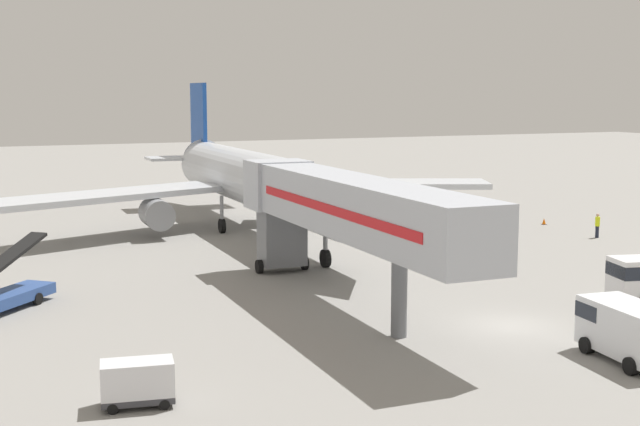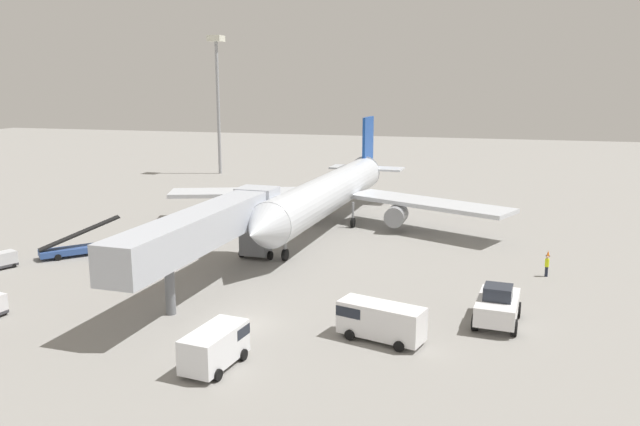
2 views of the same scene
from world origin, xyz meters
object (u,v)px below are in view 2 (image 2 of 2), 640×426
object	(u,v)px
pushback_tug	(497,306)
service_van_rear_left	(216,345)
safety_cone_alpha	(548,253)
service_van_near_left	(379,319)
jet_bridge	(212,227)
airplane_at_gate	(332,192)
apron_light_mast	(217,78)
belt_loader_truck	(81,247)
ground_crew_worker_foreground	(547,266)

from	to	relation	value
pushback_tug	service_van_rear_left	bearing A→B (deg)	-144.81
pushback_tug	safety_cone_alpha	xyz separation A→B (m)	(4.65, 18.66, -1.03)
service_van_near_left	jet_bridge	bearing A→B (deg)	154.66
service_van_rear_left	airplane_at_gate	bearing A→B (deg)	93.90
airplane_at_gate	jet_bridge	world-z (taller)	airplane_at_gate
jet_bridge	service_van_rear_left	bearing A→B (deg)	-64.30
service_van_rear_left	apron_light_mast	bearing A→B (deg)	114.30
jet_bridge	belt_loader_truck	world-z (taller)	jet_bridge
airplane_at_gate	service_van_rear_left	xyz separation A→B (m)	(2.44, -35.77, -2.73)
service_van_rear_left	pushback_tug	bearing A→B (deg)	35.19
safety_cone_alpha	pushback_tug	bearing A→B (deg)	-104.01
service_van_rear_left	ground_crew_worker_foreground	world-z (taller)	service_van_rear_left
jet_bridge	ground_crew_worker_foreground	bearing A→B (deg)	20.80
belt_loader_truck	service_van_near_left	distance (m)	32.75
safety_cone_alpha	apron_light_mast	distance (m)	68.70
service_van_near_left	service_van_rear_left	xyz separation A→B (m)	(-8.28, -6.18, -0.07)
ground_crew_worker_foreground	service_van_near_left	bearing A→B (deg)	-123.88
pushback_tug	service_van_near_left	xyz separation A→B (m)	(-7.21, -4.75, 0.07)
belt_loader_truck	service_van_rear_left	distance (m)	28.66
ground_crew_worker_foreground	service_van_rear_left	bearing A→B (deg)	-130.44
jet_bridge	apron_light_mast	bearing A→B (deg)	113.98
jet_bridge	pushback_tug	xyz separation A→B (m)	(21.79, -2.16, -3.60)
belt_loader_truck	ground_crew_worker_foreground	world-z (taller)	belt_loader_truck
apron_light_mast	ground_crew_worker_foreground	bearing A→B (deg)	-43.04
airplane_at_gate	belt_loader_truck	bearing A→B (deg)	-138.22
airplane_at_gate	belt_loader_truck	world-z (taller)	airplane_at_gate
service_van_rear_left	apron_light_mast	world-z (taller)	apron_light_mast
service_van_rear_left	ground_crew_worker_foreground	bearing A→B (deg)	49.56
service_van_near_left	service_van_rear_left	world-z (taller)	service_van_near_left
service_van_near_left	apron_light_mast	world-z (taller)	apron_light_mast
airplane_at_gate	pushback_tug	size ratio (longest dim) A/B	7.93
pushback_tug	apron_light_mast	size ratio (longest dim) A/B	0.23
service_van_near_left	apron_light_mast	distance (m)	77.95
pushback_tug	service_van_rear_left	size ratio (longest dim) A/B	1.14
airplane_at_gate	ground_crew_worker_foreground	xyz separation A→B (m)	(21.94, -12.89, -3.06)
pushback_tug	belt_loader_truck	xyz separation A→B (m)	(-37.70, 7.19, -0.50)
service_van_near_left	safety_cone_alpha	size ratio (longest dim) A/B	11.01
apron_light_mast	airplane_at_gate	bearing A→B (deg)	-49.96
service_van_rear_left	apron_light_mast	xyz separation A→B (m)	(-32.09, 71.07, 15.41)
jet_bridge	ground_crew_worker_foreground	xyz separation A→B (m)	(25.80, 9.80, -3.94)
pushback_tug	ground_crew_worker_foreground	bearing A→B (deg)	71.47
jet_bridge	belt_loader_truck	bearing A→B (deg)	162.47
pushback_tug	apron_light_mast	bearing A→B (deg)	128.35
ground_crew_worker_foreground	safety_cone_alpha	size ratio (longest dim) A/B	3.41
airplane_at_gate	pushback_tug	world-z (taller)	airplane_at_gate
belt_loader_truck	service_van_near_left	world-z (taller)	belt_loader_truck
pushback_tug	service_van_rear_left	xyz separation A→B (m)	(-15.49, -10.92, -0.00)
belt_loader_truck	service_van_rear_left	world-z (taller)	belt_loader_truck
belt_loader_truck	service_van_near_left	size ratio (longest dim) A/B	1.13
airplane_at_gate	apron_light_mast	xyz separation A→B (m)	(-29.65, 35.29, 12.68)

